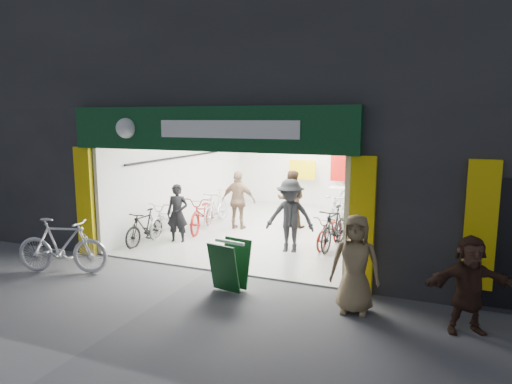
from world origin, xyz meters
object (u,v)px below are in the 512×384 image
Objects in this scene: bike_right_front at (334,228)px; pedestrian_near at (355,264)px; parked_bike at (62,246)px; bike_left_front at (168,218)px; sandwich_board at (230,264)px.

bike_right_front is 1.06× the size of pedestrian_near.
bike_right_front is 0.91× the size of parked_bike.
bike_left_front is 1.05× the size of bike_right_front.
bike_left_front reaches higher than sandwich_board.
bike_left_front is 1.99× the size of sandwich_board.
bike_left_front is 3.58m from parked_bike.
pedestrian_near is (5.80, -3.19, 0.35)m from bike_left_front.
parked_bike reaches higher than bike_left_front.
bike_right_front is 1.89× the size of sandwich_board.
pedestrian_near reaches higher than sandwich_board.
bike_right_front is 3.80m from pedestrian_near.
sandwich_board is at bearing -102.38° from bike_right_front.
bike_left_front is 4.64m from sandwich_board.
bike_right_front is at bearing 0.01° from bike_left_front.
bike_left_front is 1.12× the size of pedestrian_near.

